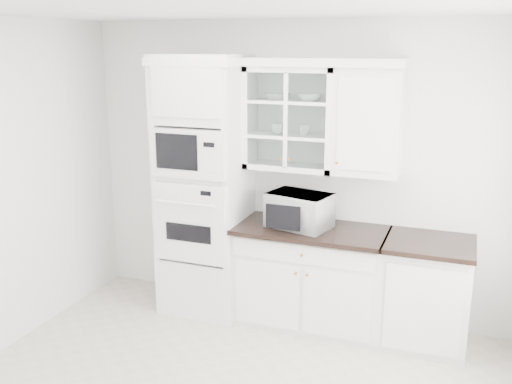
% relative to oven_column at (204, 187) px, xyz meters
% --- Properties ---
extents(room_shell, '(4.00, 3.50, 2.70)m').
position_rel_oven_column_xyz_m(room_shell, '(0.75, -0.99, 0.58)').
color(room_shell, white).
rests_on(room_shell, ground).
extents(oven_column, '(0.76, 0.68, 2.40)m').
position_rel_oven_column_xyz_m(oven_column, '(0.00, 0.00, 0.00)').
color(oven_column, white).
rests_on(oven_column, ground).
extents(base_cabinet_run, '(1.32, 0.67, 0.92)m').
position_rel_oven_column_xyz_m(base_cabinet_run, '(1.03, 0.03, -0.74)').
color(base_cabinet_run, white).
rests_on(base_cabinet_run, ground).
extents(extra_base_cabinet, '(0.72, 0.67, 0.92)m').
position_rel_oven_column_xyz_m(extra_base_cabinet, '(2.03, 0.03, -0.74)').
color(extra_base_cabinet, white).
rests_on(extra_base_cabinet, ground).
extents(upper_cabinet_glass, '(0.80, 0.33, 0.90)m').
position_rel_oven_column_xyz_m(upper_cabinet_glass, '(0.78, 0.17, 0.65)').
color(upper_cabinet_glass, white).
rests_on(upper_cabinet_glass, room_shell).
extents(upper_cabinet_solid, '(0.55, 0.33, 0.90)m').
position_rel_oven_column_xyz_m(upper_cabinet_solid, '(1.46, 0.17, 0.65)').
color(upper_cabinet_solid, white).
rests_on(upper_cabinet_solid, room_shell).
extents(crown_molding, '(2.14, 0.38, 0.07)m').
position_rel_oven_column_xyz_m(crown_molding, '(0.68, 0.14, 1.14)').
color(crown_molding, white).
rests_on(crown_molding, room_shell).
extents(countertop_microwave, '(0.61, 0.55, 0.30)m').
position_rel_oven_column_xyz_m(countertop_microwave, '(0.92, 0.01, -0.13)').
color(countertop_microwave, white).
rests_on(countertop_microwave, base_cabinet_run).
extents(bowl_a, '(0.24, 0.24, 0.05)m').
position_rel_oven_column_xyz_m(bowl_a, '(0.65, 0.18, 0.84)').
color(bowl_a, white).
rests_on(bowl_a, upper_cabinet_glass).
extents(bowl_b, '(0.24, 0.24, 0.06)m').
position_rel_oven_column_xyz_m(bowl_b, '(0.94, 0.15, 0.84)').
color(bowl_b, white).
rests_on(bowl_b, upper_cabinet_glass).
extents(cup_a, '(0.14, 0.14, 0.09)m').
position_rel_oven_column_xyz_m(cup_a, '(0.66, 0.17, 0.56)').
color(cup_a, white).
rests_on(cup_a, upper_cabinet_glass).
extents(cup_b, '(0.11, 0.11, 0.09)m').
position_rel_oven_column_xyz_m(cup_b, '(0.90, 0.16, 0.56)').
color(cup_b, white).
rests_on(cup_b, upper_cabinet_glass).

